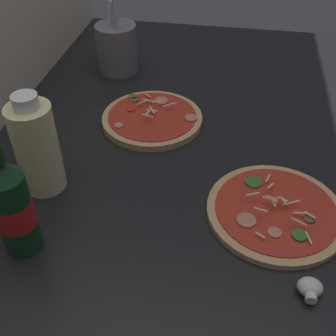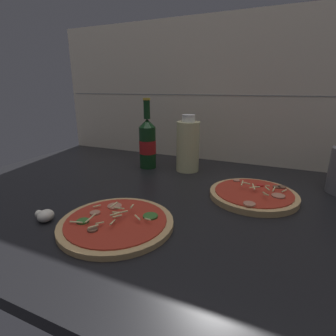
% 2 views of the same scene
% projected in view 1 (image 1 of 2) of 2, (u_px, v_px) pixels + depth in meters
% --- Properties ---
extents(counter_slab, '(1.60, 0.90, 0.03)m').
position_uv_depth(counter_slab, '(180.00, 173.00, 0.92)').
color(counter_slab, black).
rests_on(counter_slab, ground).
extents(pizza_near, '(0.26, 0.26, 0.05)m').
position_uv_depth(pizza_near, '(275.00, 211.00, 0.80)').
color(pizza_near, tan).
rests_on(pizza_near, counter_slab).
extents(pizza_far, '(0.25, 0.25, 0.04)m').
position_uv_depth(pizza_far, '(152.00, 118.00, 1.04)').
color(pizza_far, tan).
rests_on(pizza_far, counter_slab).
extents(beer_bottle, '(0.06, 0.06, 0.27)m').
position_uv_depth(beer_bottle, '(12.00, 206.00, 0.68)').
color(beer_bottle, '#143819').
rests_on(beer_bottle, counter_slab).
extents(oil_bottle, '(0.09, 0.09, 0.21)m').
position_uv_depth(oil_bottle, '(37.00, 147.00, 0.81)').
color(oil_bottle, beige).
rests_on(oil_bottle, counter_slab).
extents(mushroom_left, '(0.04, 0.04, 0.03)m').
position_uv_depth(mushroom_left, '(310.00, 288.00, 0.66)').
color(mushroom_left, white).
rests_on(mushroom_left, counter_slab).
extents(utensil_crock, '(0.12, 0.12, 0.23)m').
position_uv_depth(utensil_crock, '(117.00, 47.00, 1.21)').
color(utensil_crock, slate).
rests_on(utensil_crock, counter_slab).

